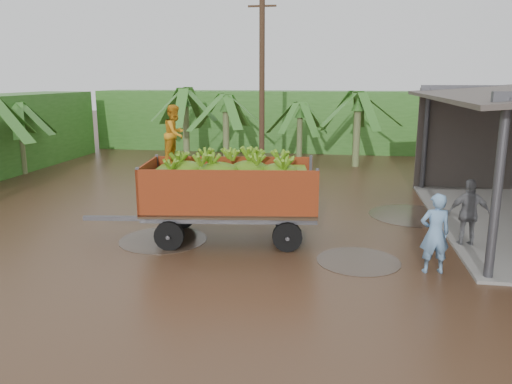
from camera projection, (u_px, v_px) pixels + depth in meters
ground at (273, 222)px, 15.48m from camera, size 100.00×100.00×0.00m
hedge_north at (275, 121)px, 30.78m from camera, size 22.00×3.00×3.60m
banana_trailer at (230, 190)px, 13.60m from camera, size 6.53×2.83×3.68m
man_blue at (435, 233)px, 11.30m from camera, size 0.74×0.55×1.87m
man_grey at (469, 214)px, 13.00m from camera, size 1.09×0.47×1.84m
utility_pole at (262, 87)px, 21.55m from camera, size 1.20×0.24×7.90m
banana_plants at (162, 138)px, 21.88m from camera, size 24.16×20.76×4.07m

